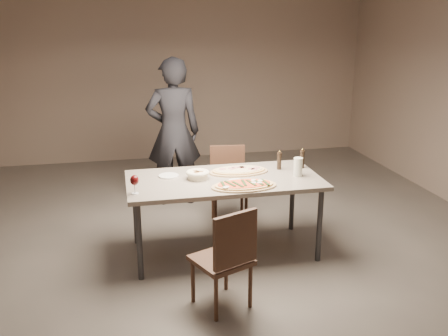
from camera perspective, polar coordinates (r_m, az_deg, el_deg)
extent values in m
plane|color=#59534D|center=(4.94, 0.00, -9.48)|extent=(7.00, 7.00, 0.00)
plane|color=gray|center=(7.91, -5.47, 11.13)|extent=(6.00, 0.00, 6.00)
cube|color=gray|center=(4.66, 0.00, -1.41)|extent=(1.80, 0.90, 0.04)
cylinder|color=#333335|center=(4.36, -9.65, -8.31)|extent=(0.05, 0.05, 0.71)
cylinder|color=#333335|center=(4.70, 10.86, -6.46)|extent=(0.05, 0.05, 0.71)
cylinder|color=#333335|center=(5.04, -10.09, -4.76)|extent=(0.05, 0.05, 0.71)
cylinder|color=#333335|center=(5.33, 7.80, -3.40)|extent=(0.05, 0.05, 0.71)
ellipsoid|color=white|center=(4.43, 3.42, -1.62)|extent=(0.05, 0.05, 0.01)
ellipsoid|color=white|center=(4.49, 3.40, -1.35)|extent=(0.05, 0.05, 0.01)
ellipsoid|color=white|center=(4.31, 0.30, -2.12)|extent=(0.05, 0.05, 0.01)
ellipsoid|color=white|center=(4.29, 0.16, -2.18)|extent=(0.05, 0.05, 0.01)
ellipsoid|color=white|center=(4.42, 4.10, -1.64)|extent=(0.05, 0.05, 0.01)
ellipsoid|color=white|center=(4.48, 4.17, -1.40)|extent=(0.05, 0.05, 0.01)
cube|color=#203516|center=(4.36, -0.07, -1.92)|extent=(0.03, 0.17, 0.01)
cube|color=#203516|center=(4.39, 0.69, -1.80)|extent=(0.08, 0.17, 0.01)
cube|color=#203516|center=(4.37, 1.58, -1.86)|extent=(0.08, 0.17, 0.01)
cube|color=#203516|center=(4.41, 2.30, -1.70)|extent=(0.03, 0.17, 0.01)
cube|color=#203516|center=(4.42, 3.13, -1.69)|extent=(0.06, 0.17, 0.01)
cube|color=#203516|center=(4.43, 3.92, -1.64)|extent=(0.07, 0.17, 0.01)
cube|color=#203516|center=(4.44, 4.73, -1.62)|extent=(0.04, 0.17, 0.01)
cylinder|color=#BE7675|center=(4.81, -0.16, -0.10)|extent=(0.07, 0.07, 0.00)
cylinder|color=#BE7675|center=(4.83, 3.13, -0.08)|extent=(0.07, 0.07, 0.00)
cylinder|color=#BE7675|center=(4.81, 3.49, -0.13)|extent=(0.07, 0.07, 0.00)
cylinder|color=#BE7675|center=(4.86, 1.27, 0.07)|extent=(0.07, 0.07, 0.00)
cylinder|color=#BE7675|center=(4.83, 0.85, -0.05)|extent=(0.07, 0.07, 0.00)
cylinder|color=#BE7675|center=(4.87, 2.13, 0.10)|extent=(0.07, 0.07, 0.00)
cylinder|color=#BE7675|center=(4.87, 3.77, 0.07)|extent=(0.07, 0.07, 0.00)
cylinder|color=#BE7675|center=(4.87, 1.95, 0.10)|extent=(0.07, 0.07, 0.00)
cylinder|color=beige|center=(4.63, -3.02, -0.83)|extent=(0.18, 0.18, 0.07)
torus|color=beige|center=(4.62, -3.03, -0.53)|extent=(0.22, 0.22, 0.03)
cube|color=#A77243|center=(4.63, -2.71, -0.63)|extent=(0.07, 0.06, 0.04)
cube|color=#A77243|center=(4.64, -3.23, -0.58)|extent=(0.06, 0.07, 0.04)
cube|color=#A77243|center=(4.60, -3.14, -0.74)|extent=(0.07, 0.07, 0.04)
cylinder|color=white|center=(4.55, 1.33, -1.49)|extent=(0.13, 0.13, 0.01)
cylinder|color=#A6AD3F|center=(4.55, 1.33, -1.45)|extent=(0.09, 0.09, 0.00)
cylinder|color=black|center=(5.01, 8.91, 0.90)|extent=(0.04, 0.04, 0.16)
cylinder|color=black|center=(4.99, 8.96, 1.88)|extent=(0.05, 0.05, 0.02)
sphere|color=gold|center=(4.98, 8.97, 2.08)|extent=(0.02, 0.02, 0.02)
cylinder|color=black|center=(4.93, 6.33, 0.71)|extent=(0.04, 0.04, 0.15)
cylinder|color=black|center=(4.91, 6.36, 1.67)|extent=(0.05, 0.05, 0.02)
sphere|color=gold|center=(4.90, 6.37, 1.87)|extent=(0.02, 0.02, 0.02)
cylinder|color=silver|center=(4.74, 8.46, 0.12)|extent=(0.09, 0.09, 0.18)
cylinder|color=silver|center=(4.32, -10.12, -2.87)|extent=(0.06, 0.06, 0.01)
cylinder|color=silver|center=(4.30, -10.15, -2.34)|extent=(0.01, 0.01, 0.08)
ellipsoid|color=#44090B|center=(4.28, -10.21, -1.38)|extent=(0.07, 0.07, 0.09)
cylinder|color=white|center=(4.73, -6.34, -0.89)|extent=(0.19, 0.19, 0.01)
cube|color=#40271B|center=(3.93, -0.31, -10.49)|extent=(0.52, 0.52, 0.04)
cylinder|color=#40271B|center=(3.83, -0.91, -14.74)|extent=(0.03, 0.03, 0.37)
cylinder|color=#40271B|center=(4.00, 3.02, -13.31)|extent=(0.03, 0.03, 0.37)
cylinder|color=#40271B|center=(4.07, -3.57, -12.76)|extent=(0.03, 0.03, 0.37)
cylinder|color=#40271B|center=(4.22, 0.23, -11.51)|extent=(0.03, 0.03, 0.37)
cube|color=#40271B|center=(3.69, 1.31, -8.19)|extent=(0.36, 0.18, 0.41)
cube|color=#40271B|center=(5.41, 0.59, -2.56)|extent=(0.44, 0.44, 0.04)
cylinder|color=#40271B|center=(5.65, 2.05, -3.90)|extent=(0.03, 0.03, 0.37)
cylinder|color=#40271B|center=(5.61, -1.27, -4.03)|extent=(0.03, 0.03, 0.37)
cylinder|color=#40271B|center=(5.35, 2.54, -5.15)|extent=(0.03, 0.03, 0.37)
cylinder|color=#40271B|center=(5.31, -0.97, -5.29)|extent=(0.03, 0.03, 0.37)
cube|color=#40271B|center=(5.50, 0.38, 0.48)|extent=(0.38, 0.08, 0.42)
imported|color=black|center=(5.95, -5.80, 4.10)|extent=(0.65, 0.43, 1.76)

